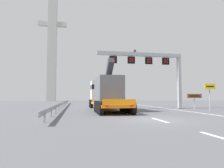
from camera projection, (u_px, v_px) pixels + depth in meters
name	position (u px, v px, depth m)	size (l,w,h in m)	color
ground	(154.00, 120.00, 13.16)	(112.00, 112.00, 0.00)	#5B5B60
lane_markings	(107.00, 105.00, 35.01)	(0.20, 59.00, 0.01)	silver
edge_line_right	(164.00, 108.00, 26.05)	(0.20, 63.00, 0.01)	silver
overhead_lane_gantry	(152.00, 64.00, 24.92)	(11.08, 0.90, 7.29)	#9EA0A5
heavy_haul_truck_orange	(105.00, 93.00, 23.64)	(3.03, 14.07, 5.30)	orange
exit_sign_yellow	(210.00, 91.00, 20.56)	(1.25, 0.15, 2.86)	#9EA0A5
tourist_info_sign_brown	(194.00, 97.00, 22.94)	(1.83, 0.15, 1.83)	#9EA0A5
guardrail_left	(63.00, 103.00, 27.62)	(0.13, 35.89, 0.76)	#999EA3
bridge_pylon_distant	(52.00, 38.00, 65.40)	(9.00, 2.00, 40.94)	#B7B7B2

